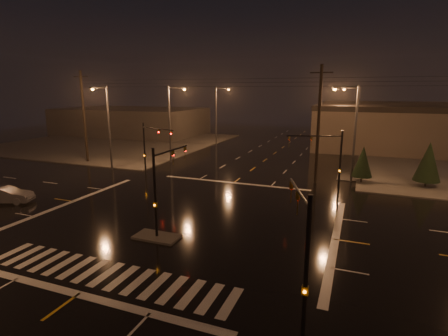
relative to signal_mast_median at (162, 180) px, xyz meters
The scene contains 21 objects.
ground 4.85m from the signal_mast_median, 90.00° to the left, with size 140.00×140.00×0.00m, color black.
sidewalk_nw 44.80m from the signal_mast_median, 132.21° to the left, with size 36.00×36.00×0.12m, color #46433E.
median_island 3.79m from the signal_mast_median, 90.00° to the right, with size 3.00×1.60×0.15m, color #46433E.
crosswalk 7.01m from the signal_mast_median, 90.00° to the right, with size 15.00×2.60×0.01m, color beige.
stop_bar_near 8.77m from the signal_mast_median, 90.00° to the right, with size 16.00×0.50×0.01m, color beige.
stop_bar_far 14.56m from the signal_mast_median, 90.00° to the left, with size 16.00×0.50×0.01m, color beige.
commercial_block 57.07m from the signal_mast_median, 127.83° to the left, with size 30.00×18.00×5.60m, color #433D3B.
signal_mast_median is the anchor object (origin of this frame).
signal_mast_ne 16.27m from the signal_mast_median, 54.28° to the left, with size 4.84×1.86×6.00m.
signal_mast_nw 16.27m from the signal_mast_median, 125.72° to the left, with size 4.84×1.86×6.00m.
signal_mast_se 12.22m from the signal_mast_median, 33.15° to the right, with size 1.55×3.87×6.00m.
streetlight_1 23.94m from the signal_mast_median, 117.96° to the left, with size 2.77×0.32×10.00m.
streetlight_2 38.78m from the signal_mast_median, 106.79° to the left, with size 2.77×0.32×10.00m.
streetlight_3 22.20m from the signal_mast_median, 59.61° to the left, with size 2.77×0.32×10.00m.
streetlight_4 40.69m from the signal_mast_median, 74.03° to the left, with size 2.77×0.32×10.00m.
streetlight_5 21.53m from the signal_mast_median, 138.30° to the left, with size 0.32×2.77×10.00m.
utility_pole_0 27.95m from the signal_mast_median, 142.19° to the left, with size 2.20×0.32×12.00m.
utility_pole_1 19.00m from the signal_mast_median, 64.89° to the left, with size 2.20×0.32×12.00m.
conifer_0 22.67m from the signal_mast_median, 56.50° to the left, with size 2.04×2.04×3.89m.
conifer_1 26.76m from the signal_mast_median, 46.28° to the left, with size 2.50×2.50×4.60m.
car_crossing 16.29m from the signal_mast_median, behind, with size 1.50×4.31×1.42m, color slate.
Camera 1 is at (11.90, -22.40, 9.55)m, focal length 28.00 mm.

